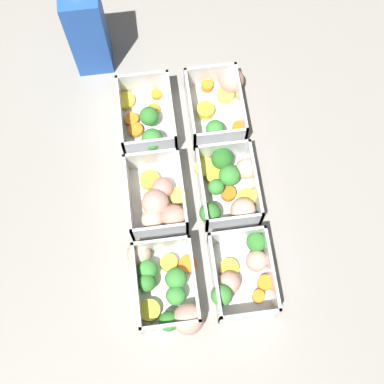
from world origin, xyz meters
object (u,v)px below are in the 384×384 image
at_px(container_near_right, 220,102).
at_px(container_far_center, 159,201).
at_px(container_near_left, 242,274).
at_px(juice_carton, 87,30).
at_px(container_near_center, 228,186).
at_px(container_far_right, 147,120).
at_px(container_far_left, 167,290).

xyz_separation_m(container_near_right, container_far_center, (-0.18, 0.13, 0.00)).
xyz_separation_m(container_near_left, juice_carton, (0.46, 0.21, 0.07)).
xyz_separation_m(container_near_center, container_far_right, (0.15, 0.13, -0.00)).
distance_m(container_near_right, container_far_right, 0.14).
height_order(container_near_right, container_far_right, same).
bearing_deg(container_far_center, container_near_center, -84.55).
distance_m(container_far_center, container_far_right, 0.16).
height_order(container_near_left, container_near_right, same).
xyz_separation_m(container_far_right, juice_carton, (0.16, 0.09, 0.07)).
bearing_deg(juice_carton, container_far_center, -163.95).
relative_size(container_far_center, container_far_right, 0.99).
bearing_deg(container_far_right, juice_carton, 28.88).
bearing_deg(juice_carton, container_far_left, -169.45).
relative_size(container_near_center, container_far_left, 0.81).
xyz_separation_m(container_near_left, container_near_right, (0.32, -0.01, -0.00)).
bearing_deg(container_far_center, container_near_left, -139.73).
bearing_deg(container_far_center, container_far_left, 178.78).
height_order(container_far_left, container_far_center, same).
relative_size(container_near_center, container_far_right, 1.01).
xyz_separation_m(container_near_left, container_near_center, (0.16, -0.00, 0.00)).
bearing_deg(container_near_center, container_near_right, -3.33).
bearing_deg(container_far_left, container_near_center, -37.35).
bearing_deg(container_far_center, juice_carton, 16.05).
xyz_separation_m(container_near_left, container_far_center, (0.14, 0.12, -0.00)).
xyz_separation_m(container_near_center, container_far_left, (-0.17, 0.13, 0.00)).
bearing_deg(juice_carton, container_near_right, -121.49).
height_order(container_near_center, juice_carton, juice_carton).
height_order(container_near_left, container_far_left, same).
bearing_deg(juice_carton, container_near_center, -144.82).
height_order(container_near_left, container_near_center, same).
relative_size(container_near_left, container_far_center, 0.99).
height_order(container_near_left, container_far_right, same).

